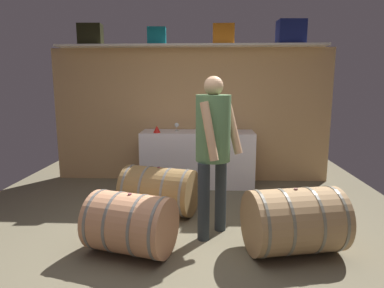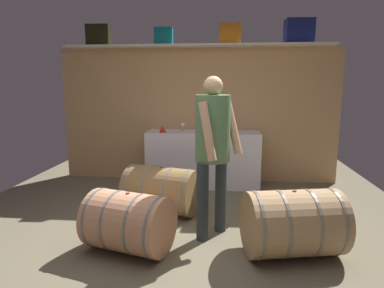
{
  "view_description": "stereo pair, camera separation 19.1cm",
  "coord_description": "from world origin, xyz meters",
  "px_view_note": "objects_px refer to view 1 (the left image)",
  "views": [
    {
      "loc": [
        0.29,
        -3.04,
        1.63
      ],
      "look_at": [
        0.12,
        0.5,
        0.99
      ],
      "focal_mm": 31.5,
      "sensor_mm": 36.0,
      "label": 1
    },
    {
      "loc": [
        0.48,
        -3.03,
        1.63
      ],
      "look_at": [
        0.12,
        0.5,
        0.99
      ],
      "focal_mm": 31.5,
      "sensor_mm": 36.0,
      "label": 2
    }
  ],
  "objects_px": {
    "toolcase_teal": "(157,36)",
    "toolcase_navy": "(291,32)",
    "wine_glass": "(177,125)",
    "work_cabinet": "(198,158)",
    "toolcase_black": "(90,35)",
    "wine_barrel_flank": "(294,221)",
    "winemaker_pouring": "(214,140)",
    "toolcase_orange": "(223,35)",
    "red_funnel": "(157,129)",
    "wine_barrel_far": "(131,223)",
    "wine_barrel_near": "(159,190)",
    "wine_bottle_clear": "(215,124)"
  },
  "relations": [
    {
      "from": "toolcase_teal",
      "to": "toolcase_navy",
      "type": "height_order",
      "value": "toolcase_navy"
    },
    {
      "from": "wine_glass",
      "to": "toolcase_teal",
      "type": "bearing_deg",
      "value": 155.67
    },
    {
      "from": "toolcase_navy",
      "to": "work_cabinet",
      "type": "bearing_deg",
      "value": -175.33
    },
    {
      "from": "toolcase_teal",
      "to": "wine_glass",
      "type": "bearing_deg",
      "value": -28.59
    },
    {
      "from": "toolcase_navy",
      "to": "toolcase_black",
      "type": "bearing_deg",
      "value": 177.01
    },
    {
      "from": "wine_barrel_flank",
      "to": "toolcase_black",
      "type": "bearing_deg",
      "value": 126.93
    },
    {
      "from": "wine_glass",
      "to": "winemaker_pouring",
      "type": "distance_m",
      "value": 1.94
    },
    {
      "from": "toolcase_orange",
      "to": "winemaker_pouring",
      "type": "distance_m",
      "value": 2.41
    },
    {
      "from": "wine_glass",
      "to": "red_funnel",
      "type": "relative_size",
      "value": 1.19
    },
    {
      "from": "wine_barrel_flank",
      "to": "winemaker_pouring",
      "type": "xyz_separation_m",
      "value": [
        -0.78,
        0.34,
        0.72
      ]
    },
    {
      "from": "wine_barrel_far",
      "to": "wine_barrel_flank",
      "type": "bearing_deg",
      "value": 19.05
    },
    {
      "from": "toolcase_black",
      "to": "winemaker_pouring",
      "type": "relative_size",
      "value": 0.22
    },
    {
      "from": "wine_glass",
      "to": "wine_barrel_near",
      "type": "bearing_deg",
      "value": -95.03
    },
    {
      "from": "toolcase_teal",
      "to": "red_funnel",
      "type": "relative_size",
      "value": 2.59
    },
    {
      "from": "wine_glass",
      "to": "wine_barrel_far",
      "type": "bearing_deg",
      "value": -95.98
    },
    {
      "from": "toolcase_orange",
      "to": "wine_glass",
      "type": "relative_size",
      "value": 2.49
    },
    {
      "from": "work_cabinet",
      "to": "wine_barrel_near",
      "type": "height_order",
      "value": "work_cabinet"
    },
    {
      "from": "wine_barrel_near",
      "to": "wine_barrel_flank",
      "type": "height_order",
      "value": "wine_barrel_flank"
    },
    {
      "from": "wine_barrel_near",
      "to": "wine_barrel_far",
      "type": "distance_m",
      "value": 1.03
    },
    {
      "from": "wine_bottle_clear",
      "to": "wine_barrel_flank",
      "type": "distance_m",
      "value": 2.33
    },
    {
      "from": "toolcase_black",
      "to": "toolcase_orange",
      "type": "distance_m",
      "value": 2.1
    },
    {
      "from": "toolcase_black",
      "to": "toolcase_teal",
      "type": "height_order",
      "value": "toolcase_black"
    },
    {
      "from": "toolcase_black",
      "to": "red_funnel",
      "type": "xyz_separation_m",
      "value": [
        1.08,
        -0.34,
        -1.45
      ]
    },
    {
      "from": "toolcase_navy",
      "to": "wine_bottle_clear",
      "type": "bearing_deg",
      "value": -171.27
    },
    {
      "from": "toolcase_teal",
      "to": "wine_bottle_clear",
      "type": "relative_size",
      "value": 0.97
    },
    {
      "from": "wine_glass",
      "to": "winemaker_pouring",
      "type": "bearing_deg",
      "value": -73.32
    },
    {
      "from": "work_cabinet",
      "to": "wine_barrel_flank",
      "type": "relative_size",
      "value": 1.78
    },
    {
      "from": "work_cabinet",
      "to": "winemaker_pouring",
      "type": "relative_size",
      "value": 1.04
    },
    {
      "from": "work_cabinet",
      "to": "wine_bottle_clear",
      "type": "xyz_separation_m",
      "value": [
        0.27,
        -0.05,
        0.57
      ]
    },
    {
      "from": "red_funnel",
      "to": "winemaker_pouring",
      "type": "relative_size",
      "value": 0.06
    },
    {
      "from": "wine_barrel_flank",
      "to": "wine_barrel_far",
      "type": "bearing_deg",
      "value": 170.74
    },
    {
      "from": "toolcase_black",
      "to": "work_cabinet",
      "type": "relative_size",
      "value": 0.21
    },
    {
      "from": "toolcase_black",
      "to": "toolcase_orange",
      "type": "relative_size",
      "value": 1.12
    },
    {
      "from": "wine_glass",
      "to": "wine_barrel_flank",
      "type": "distance_m",
      "value": 2.66
    },
    {
      "from": "winemaker_pouring",
      "to": "wine_glass",
      "type": "bearing_deg",
      "value": -126.22
    },
    {
      "from": "toolcase_navy",
      "to": "winemaker_pouring",
      "type": "xyz_separation_m",
      "value": [
        -1.2,
        -2.0,
        -1.35
      ]
    },
    {
      "from": "toolcase_orange",
      "to": "wine_bottle_clear",
      "type": "bearing_deg",
      "value": -114.93
    },
    {
      "from": "toolcase_teal",
      "to": "toolcase_navy",
      "type": "xyz_separation_m",
      "value": [
        2.07,
        0.0,
        0.05
      ]
    },
    {
      "from": "wine_barrel_near",
      "to": "winemaker_pouring",
      "type": "relative_size",
      "value": 0.6
    },
    {
      "from": "toolcase_teal",
      "to": "wine_glass",
      "type": "distance_m",
      "value": 1.43
    },
    {
      "from": "wine_bottle_clear",
      "to": "wine_barrel_near",
      "type": "height_order",
      "value": "wine_bottle_clear"
    },
    {
      "from": "work_cabinet",
      "to": "winemaker_pouring",
      "type": "distance_m",
      "value": 1.92
    },
    {
      "from": "toolcase_black",
      "to": "wine_bottle_clear",
      "type": "relative_size",
      "value": 1.25
    },
    {
      "from": "toolcase_black",
      "to": "red_funnel",
      "type": "bearing_deg",
      "value": -20.96
    },
    {
      "from": "wine_bottle_clear",
      "to": "toolcase_black",
      "type": "bearing_deg",
      "value": 173.12
    },
    {
      "from": "winemaker_pouring",
      "to": "wine_barrel_near",
      "type": "bearing_deg",
      "value": -94.85
    },
    {
      "from": "work_cabinet",
      "to": "wine_barrel_far",
      "type": "height_order",
      "value": "work_cabinet"
    },
    {
      "from": "wine_bottle_clear",
      "to": "toolcase_teal",
      "type": "bearing_deg",
      "value": 165.51
    },
    {
      "from": "toolcase_teal",
      "to": "work_cabinet",
      "type": "xyz_separation_m",
      "value": [
        0.65,
        -0.19,
        -1.91
      ]
    },
    {
      "from": "toolcase_black",
      "to": "wine_barrel_far",
      "type": "bearing_deg",
      "value": -68.28
    }
  ]
}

